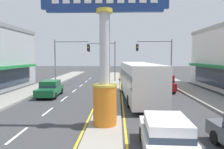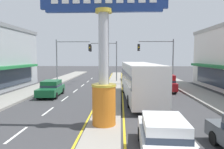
{
  "view_description": "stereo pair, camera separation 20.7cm",
  "coord_description": "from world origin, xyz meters",
  "px_view_note": "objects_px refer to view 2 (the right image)",
  "views": [
    {
      "loc": [
        0.7,
        -4.86,
        3.84
      ],
      "look_at": [
        0.29,
        9.52,
        2.6
      ],
      "focal_mm": 32.98,
      "sensor_mm": 36.0,
      "label": 1
    },
    {
      "loc": [
        0.91,
        -4.85,
        3.84
      ],
      "look_at": [
        0.29,
        9.52,
        2.6
      ],
      "focal_mm": 32.98,
      "sensor_mm": 36.0,
      "label": 2
    }
  ],
  "objects_px": {
    "suv_far_right_lane": "(165,82)",
    "sedan_mid_left_lane": "(51,88)",
    "district_sign": "(104,58)",
    "traffic_light_right_side": "(160,54)",
    "suv_far_left_oncoming": "(131,74)",
    "traffic_light_left_side": "(69,54)",
    "traffic_light_median_far": "(107,54)",
    "sedan_kerb_right": "(164,136)",
    "bus_near_left_lane": "(139,79)"
  },
  "relations": [
    {
      "from": "traffic_light_median_far",
      "to": "sedan_kerb_right",
      "type": "height_order",
      "value": "traffic_light_median_far"
    },
    {
      "from": "suv_far_left_oncoming",
      "to": "sedan_kerb_right",
      "type": "bearing_deg",
      "value": -90.0
    },
    {
      "from": "bus_near_left_lane",
      "to": "sedan_kerb_right",
      "type": "distance_m",
      "value": 10.62
    },
    {
      "from": "traffic_light_left_side",
      "to": "bus_near_left_lane",
      "type": "relative_size",
      "value": 0.55
    },
    {
      "from": "traffic_light_right_side",
      "to": "suv_far_left_oncoming",
      "type": "relative_size",
      "value": 1.34
    },
    {
      "from": "traffic_light_left_side",
      "to": "traffic_light_median_far",
      "type": "height_order",
      "value": "same"
    },
    {
      "from": "suv_far_left_oncoming",
      "to": "suv_far_right_lane",
      "type": "bearing_deg",
      "value": -73.12
    },
    {
      "from": "traffic_light_right_side",
      "to": "traffic_light_median_far",
      "type": "bearing_deg",
      "value": 155.13
    },
    {
      "from": "bus_near_left_lane",
      "to": "traffic_light_median_far",
      "type": "bearing_deg",
      "value": 106.26
    },
    {
      "from": "traffic_light_right_side",
      "to": "traffic_light_median_far",
      "type": "distance_m",
      "value": 8.15
    },
    {
      "from": "sedan_kerb_right",
      "to": "traffic_light_right_side",
      "type": "bearing_deg",
      "value": 79.92
    },
    {
      "from": "suv_far_left_oncoming",
      "to": "district_sign",
      "type": "bearing_deg",
      "value": -96.41
    },
    {
      "from": "traffic_light_left_side",
      "to": "district_sign",
      "type": "bearing_deg",
      "value": -70.11
    },
    {
      "from": "sedan_mid_left_lane",
      "to": "sedan_kerb_right",
      "type": "xyz_separation_m",
      "value": [
        8.44,
        -11.81,
        0.0
      ]
    },
    {
      "from": "traffic_light_median_far",
      "to": "sedan_mid_left_lane",
      "type": "relative_size",
      "value": 1.41
    },
    {
      "from": "traffic_light_left_side",
      "to": "suv_far_left_oncoming",
      "type": "bearing_deg",
      "value": 33.97
    },
    {
      "from": "traffic_light_median_far",
      "to": "suv_far_left_oncoming",
      "type": "distance_m",
      "value": 5.57
    },
    {
      "from": "suv_far_right_lane",
      "to": "suv_far_left_oncoming",
      "type": "xyz_separation_m",
      "value": [
        -3.3,
        10.87,
        0.0
      ]
    },
    {
      "from": "suv_far_right_lane",
      "to": "traffic_light_median_far",
      "type": "bearing_deg",
      "value": 130.32
    },
    {
      "from": "district_sign",
      "to": "sedan_mid_left_lane",
      "type": "xyz_separation_m",
      "value": [
        -5.88,
        8.6,
        -2.98
      ]
    },
    {
      "from": "district_sign",
      "to": "traffic_light_right_side",
      "type": "xyz_separation_m",
      "value": [
        6.16,
        16.98,
        0.48
      ]
    },
    {
      "from": "traffic_light_median_far",
      "to": "suv_far_left_oncoming",
      "type": "height_order",
      "value": "traffic_light_median_far"
    },
    {
      "from": "bus_near_left_lane",
      "to": "sedan_mid_left_lane",
      "type": "bearing_deg",
      "value": 171.6
    },
    {
      "from": "traffic_light_left_side",
      "to": "suv_far_left_oncoming",
      "type": "relative_size",
      "value": 1.34
    },
    {
      "from": "bus_near_left_lane",
      "to": "sedan_mid_left_lane",
      "type": "distance_m",
      "value": 8.61
    },
    {
      "from": "sedan_mid_left_lane",
      "to": "suv_far_left_oncoming",
      "type": "relative_size",
      "value": 0.95
    },
    {
      "from": "bus_near_left_lane",
      "to": "suv_far_left_oncoming",
      "type": "relative_size",
      "value": 2.45
    },
    {
      "from": "suv_far_right_lane",
      "to": "sedan_kerb_right",
      "type": "height_order",
      "value": "suv_far_right_lane"
    },
    {
      "from": "traffic_light_right_side",
      "to": "suv_far_left_oncoming",
      "type": "distance_m",
      "value": 7.65
    },
    {
      "from": "suv_far_right_lane",
      "to": "sedan_mid_left_lane",
      "type": "relative_size",
      "value": 1.07
    },
    {
      "from": "traffic_light_left_side",
      "to": "sedan_kerb_right",
      "type": "xyz_separation_m",
      "value": [
        8.73,
        -20.22,
        -3.46
      ]
    },
    {
      "from": "bus_near_left_lane",
      "to": "suv_far_left_oncoming",
      "type": "xyz_separation_m",
      "value": [
        0.0,
        15.54,
        -0.88
      ]
    },
    {
      "from": "traffic_light_left_side",
      "to": "bus_near_left_lane",
      "type": "bearing_deg",
      "value": -47.9
    },
    {
      "from": "traffic_light_left_side",
      "to": "traffic_light_right_side",
      "type": "height_order",
      "value": "same"
    },
    {
      "from": "traffic_light_left_side",
      "to": "suv_far_right_lane",
      "type": "relative_size",
      "value": 1.32
    },
    {
      "from": "traffic_light_median_far",
      "to": "suv_far_right_lane",
      "type": "bearing_deg",
      "value": -49.68
    },
    {
      "from": "suv_far_left_oncoming",
      "to": "sedan_kerb_right",
      "type": "height_order",
      "value": "suv_far_left_oncoming"
    },
    {
      "from": "traffic_light_right_side",
      "to": "sedan_mid_left_lane",
      "type": "height_order",
      "value": "traffic_light_right_side"
    },
    {
      "from": "traffic_light_left_side",
      "to": "traffic_light_median_far",
      "type": "relative_size",
      "value": 1.0
    },
    {
      "from": "district_sign",
      "to": "traffic_light_right_side",
      "type": "height_order",
      "value": "district_sign"
    },
    {
      "from": "district_sign",
      "to": "sedan_kerb_right",
      "type": "bearing_deg",
      "value": -51.3
    },
    {
      "from": "suv_far_right_lane",
      "to": "suv_far_left_oncoming",
      "type": "bearing_deg",
      "value": 106.88
    },
    {
      "from": "district_sign",
      "to": "traffic_light_left_side",
      "type": "bearing_deg",
      "value": 109.89
    },
    {
      "from": "traffic_light_right_side",
      "to": "suv_far_right_lane",
      "type": "relative_size",
      "value": 1.32
    },
    {
      "from": "district_sign",
      "to": "suv_far_left_oncoming",
      "type": "height_order",
      "value": "district_sign"
    },
    {
      "from": "traffic_light_median_far",
      "to": "suv_far_right_lane",
      "type": "xyz_separation_m",
      "value": [
        7.1,
        -8.37,
        -3.21
      ]
    },
    {
      "from": "suv_far_left_oncoming",
      "to": "sedan_kerb_right",
      "type": "xyz_separation_m",
      "value": [
        -0.0,
        -26.11,
        -0.2
      ]
    },
    {
      "from": "district_sign",
      "to": "bus_near_left_lane",
      "type": "height_order",
      "value": "district_sign"
    },
    {
      "from": "suv_far_right_lane",
      "to": "traffic_light_left_side",
      "type": "bearing_deg",
      "value": 157.48
    },
    {
      "from": "suv_far_right_lane",
      "to": "sedan_kerb_right",
      "type": "relative_size",
      "value": 1.07
    }
  ]
}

